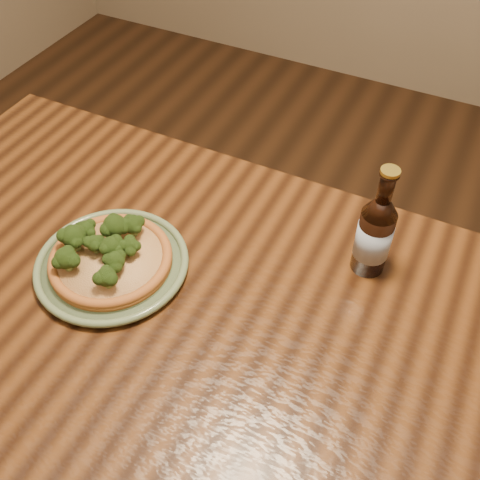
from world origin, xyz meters
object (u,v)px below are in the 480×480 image
at_px(table, 240,393).
at_px(beer_bottle, 375,234).
at_px(plate, 112,264).
at_px(pizza, 109,256).

height_order(table, beer_bottle, beer_bottle).
relative_size(plate, pizza, 1.26).
bearing_deg(pizza, table, -14.33).
distance_m(pizza, beer_bottle, 0.46).
xyz_separation_m(plate, pizza, (-0.00, 0.00, 0.02)).
distance_m(table, pizza, 0.33).
xyz_separation_m(table, plate, (-0.29, 0.07, 0.10)).
relative_size(plate, beer_bottle, 1.23).
height_order(pizza, beer_bottle, beer_bottle).
height_order(table, pizza, pizza).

